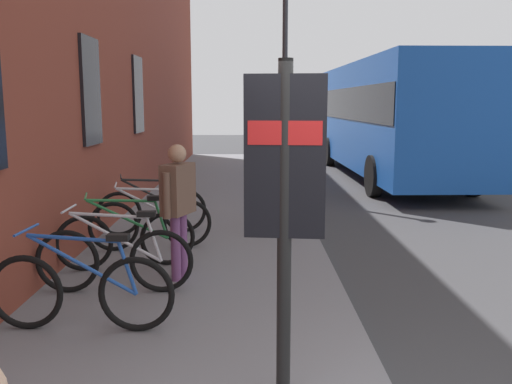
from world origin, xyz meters
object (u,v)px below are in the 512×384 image
object	(u,v)px
bicycle_far_end	(81,290)
transit_info_sign	(285,180)
bicycle_leaning_wall	(127,238)
bicycle_end_of_row	(151,223)
city_bus	(389,113)
street_lamp	(285,58)
bicycle_under_window	(115,259)
bicycle_mid_rack	(153,210)
pedestrian_crossing_street	(281,167)
pedestrian_near_bus	(178,198)

from	to	relation	value
bicycle_far_end	transit_info_sign	xyz separation A→B (m)	(-1.24, -1.81, 1.21)
bicycle_far_end	bicycle_leaning_wall	xyz separation A→B (m)	(2.00, 0.02, 0.00)
bicycle_end_of_row	city_bus	size ratio (longest dim) A/B	0.17
street_lamp	bicycle_under_window	bearing A→B (deg)	161.63
transit_info_sign	city_bus	bearing A→B (deg)	-16.72
bicycle_mid_rack	transit_info_sign	distance (m)	5.55
transit_info_sign	pedestrian_crossing_street	bearing A→B (deg)	-2.90
bicycle_under_window	bicycle_leaning_wall	size ratio (longest dim) A/B	1.02
bicycle_under_window	bicycle_leaning_wall	distance (m)	0.94
bicycle_end_of_row	pedestrian_near_bus	distance (m)	1.61
bicycle_under_window	bicycle_mid_rack	size ratio (longest dim) A/B	1.02
bicycle_leaning_wall	pedestrian_crossing_street	size ratio (longest dim) A/B	1.02
bicycle_far_end	pedestrian_crossing_street	distance (m)	4.84
pedestrian_crossing_street	street_lamp	distance (m)	4.20
city_bus	transit_info_sign	bearing A→B (deg)	163.28
bicycle_end_of_row	city_bus	world-z (taller)	city_bus
bicycle_end_of_row	transit_info_sign	bearing A→B (deg)	-158.05
bicycle_far_end	city_bus	bearing A→B (deg)	-26.08
transit_info_sign	city_bus	size ratio (longest dim) A/B	0.23
pedestrian_near_bus	street_lamp	xyz separation A→B (m)	(6.42, -1.64, 2.12)
bicycle_mid_rack	transit_info_sign	bearing A→B (deg)	-160.35
bicycle_end_of_row	transit_info_sign	xyz separation A→B (m)	(-4.16, -1.68, 1.21)
bicycle_under_window	pedestrian_crossing_street	xyz separation A→B (m)	(3.27, -2.03, 0.65)
bicycle_under_window	bicycle_mid_rack	xyz separation A→B (m)	(2.81, 0.07, 0.00)
bicycle_leaning_wall	city_bus	xyz separation A→B (m)	(9.55, -5.67, 1.41)
bicycle_end_of_row	bicycle_under_window	bearing A→B (deg)	177.72
pedestrian_near_bus	pedestrian_crossing_street	size ratio (longest dim) A/B	0.96
bicycle_leaning_wall	bicycle_mid_rack	size ratio (longest dim) A/B	1.00
bicycle_mid_rack	city_bus	distance (m)	9.65
transit_info_sign	city_bus	xyz separation A→B (m)	(12.79, -3.84, 0.20)
bicycle_end_of_row	pedestrian_crossing_street	distance (m)	2.49
bicycle_leaning_wall	transit_info_sign	distance (m)	3.91
bicycle_under_window	bicycle_mid_rack	distance (m)	2.81
transit_info_sign	pedestrian_crossing_street	distance (m)	5.60
bicycle_mid_rack	pedestrian_crossing_street	world-z (taller)	pedestrian_crossing_street
bicycle_under_window	bicycle_leaning_wall	bearing A→B (deg)	4.42
transit_info_sign	bicycle_mid_rack	bearing A→B (deg)	19.65
pedestrian_near_bus	city_bus	bearing A→B (deg)	-26.28
transit_info_sign	pedestrian_crossing_street	xyz separation A→B (m)	(5.56, -0.28, -0.56)
bicycle_far_end	pedestrian_near_bus	bearing A→B (deg)	-24.71
street_lamp	bicycle_far_end	bearing A→B (deg)	163.55
pedestrian_near_bus	bicycle_under_window	bearing A→B (deg)	126.84
transit_info_sign	street_lamp	xyz separation A→B (m)	(9.20, -0.54, 1.51)
bicycle_far_end	bicycle_under_window	bearing A→B (deg)	-3.05
pedestrian_crossing_street	bicycle_far_end	bearing A→B (deg)	154.19
bicycle_leaning_wall	transit_info_sign	bearing A→B (deg)	-150.58
transit_info_sign	street_lamp	size ratio (longest dim) A/B	0.46
bicycle_far_end	street_lamp	world-z (taller)	street_lamp
street_lamp	pedestrian_near_bus	bearing A→B (deg)	165.67
bicycle_under_window	pedestrian_crossing_street	distance (m)	3.90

